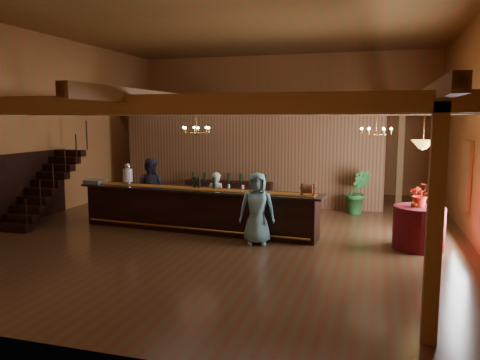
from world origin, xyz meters
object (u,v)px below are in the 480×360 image
(backbar_shelf, at_px, (229,193))
(pendant_lamp, at_px, (423,144))
(floor_plant, at_px, (358,192))
(beverage_dispenser, at_px, (128,174))
(bartender, at_px, (216,199))
(guest, at_px, (257,208))
(raffle_drum, at_px, (308,189))
(round_table, at_px, (419,228))
(chandelier_left, at_px, (196,130))
(tasting_bar, at_px, (197,210))
(staff_second, at_px, (150,190))
(chandelier_right, at_px, (376,131))

(backbar_shelf, height_order, pendant_lamp, pendant_lamp)
(floor_plant, bearing_deg, beverage_dispenser, -152.20)
(beverage_dispenser, relative_size, bartender, 0.40)
(beverage_dispenser, height_order, backbar_shelf, beverage_dispenser)
(backbar_shelf, height_order, guest, guest)
(raffle_drum, distance_m, round_table, 2.67)
(backbar_shelf, bearing_deg, floor_plant, -4.91)
(beverage_dispenser, height_order, chandelier_left, chandelier_left)
(round_table, bearing_deg, bartender, 169.38)
(tasting_bar, relative_size, chandelier_left, 8.55)
(tasting_bar, xyz_separation_m, pendant_lamp, (5.52, -0.17, 1.83))
(tasting_bar, bearing_deg, round_table, 2.75)
(staff_second, bearing_deg, floor_plant, -156.19)
(bartender, distance_m, guest, 2.27)
(chandelier_left, height_order, chandelier_right, same)
(raffle_drum, xyz_separation_m, chandelier_right, (1.52, 2.06, 1.34))
(round_table, distance_m, guest, 3.73)
(backbar_shelf, xyz_separation_m, floor_plant, (4.28, -0.20, 0.28))
(raffle_drum, bearing_deg, tasting_bar, 174.44)
(chandelier_right, relative_size, staff_second, 0.44)
(raffle_drum, bearing_deg, chandelier_right, 53.58)
(round_table, xyz_separation_m, chandelier_right, (-1.02, 1.94, 2.15))
(beverage_dispenser, xyz_separation_m, floor_plant, (6.15, 3.24, -0.72))
(staff_second, bearing_deg, bartender, 179.17)
(beverage_dispenser, xyz_separation_m, guest, (4.01, -1.03, -0.56))
(pendant_lamp, height_order, guest, pendant_lamp)
(backbar_shelf, bearing_deg, tasting_bar, -87.81)
(round_table, height_order, chandelier_right, chandelier_right)
(round_table, xyz_separation_m, staff_second, (-7.27, 0.98, 0.42))
(tasting_bar, distance_m, backbar_shelf, 3.69)
(chandelier_left, height_order, pendant_lamp, same)
(beverage_dispenser, xyz_separation_m, bartender, (2.42, 0.58, -0.67))
(raffle_drum, relative_size, backbar_shelf, 0.11)
(beverage_dispenser, relative_size, floor_plant, 0.43)
(bartender, bearing_deg, pendant_lamp, 178.68)
(beverage_dispenser, distance_m, chandelier_right, 6.93)
(round_table, height_order, bartender, bartender)
(staff_second, bearing_deg, chandelier_left, -172.95)
(guest, bearing_deg, pendant_lamp, -2.18)
(chandelier_right, bearing_deg, beverage_dispenser, -166.95)
(tasting_bar, xyz_separation_m, chandelier_right, (4.50, 1.77, 2.07))
(guest, bearing_deg, floor_plant, 51.38)
(raffle_drum, height_order, backbar_shelf, raffle_drum)
(chandelier_right, bearing_deg, backbar_shelf, 158.25)
(raffle_drum, bearing_deg, chandelier_left, 159.06)
(backbar_shelf, bearing_deg, chandelier_left, -94.36)
(chandelier_left, bearing_deg, round_table, -11.22)
(tasting_bar, xyz_separation_m, raffle_drum, (2.98, -0.29, 0.73))
(bartender, xyz_separation_m, floor_plant, (3.73, 2.66, -0.05))
(chandelier_right, distance_m, pendant_lamp, 2.21)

